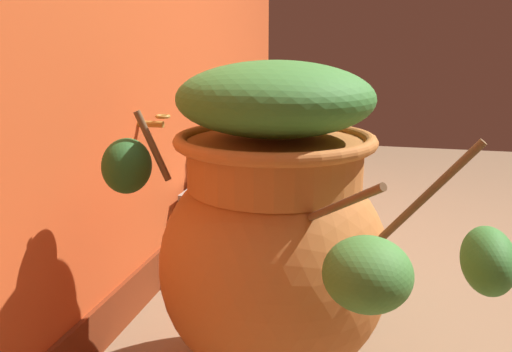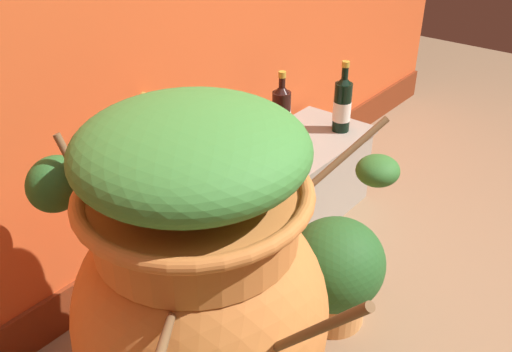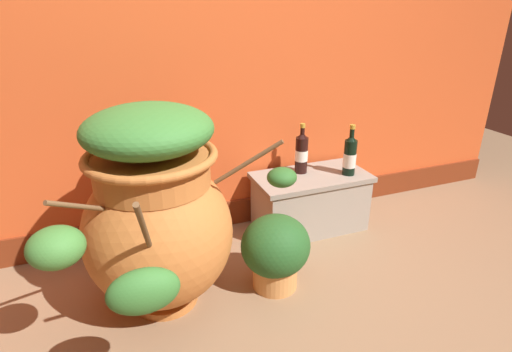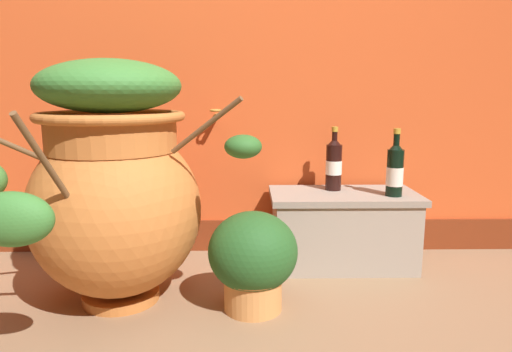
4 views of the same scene
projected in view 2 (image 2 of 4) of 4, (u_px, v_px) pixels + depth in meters
The scene contains 5 objects.
terracotta_urn at pixel (201, 283), 1.40m from camera, with size 1.04×1.06×0.96m.
stone_ledge at pixel (297, 177), 2.41m from camera, with size 0.70×0.37×0.36m.
wine_bottle_left at pixel (342, 103), 2.37m from camera, with size 0.08×0.08×0.31m.
wine_bottle_middle at pixel (281, 113), 2.27m from camera, with size 0.08×0.08×0.31m.
potted_shrub at pixel (335, 271), 1.86m from camera, with size 0.34×0.33×0.39m.
Camera 2 is at (-1.18, -0.28, 1.43)m, focal length 39.11 mm.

